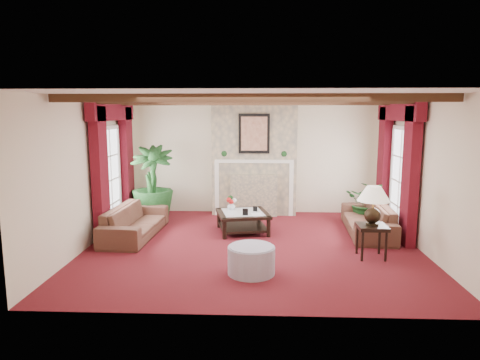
{
  "coord_description": "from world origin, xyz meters",
  "views": [
    {
      "loc": [
        0.09,
        -7.61,
        2.43
      ],
      "look_at": [
        -0.25,
        0.4,
        1.17
      ],
      "focal_mm": 32.0,
      "sensor_mm": 36.0,
      "label": 1
    }
  ],
  "objects_px": {
    "coffee_table": "(243,222)",
    "side_table": "(371,241)",
    "potted_palm": "(153,199)",
    "sofa_left": "(135,216)",
    "sofa_right": "(368,214)",
    "ottoman": "(251,260)"
  },
  "relations": [
    {
      "from": "sofa_left",
      "to": "sofa_right",
      "type": "height_order",
      "value": "sofa_left"
    },
    {
      "from": "coffee_table",
      "to": "sofa_right",
      "type": "bearing_deg",
      "value": -11.85
    },
    {
      "from": "ottoman",
      "to": "sofa_right",
      "type": "bearing_deg",
      "value": 44.87
    },
    {
      "from": "coffee_table",
      "to": "side_table",
      "type": "relative_size",
      "value": 1.78
    },
    {
      "from": "potted_palm",
      "to": "sofa_left",
      "type": "bearing_deg",
      "value": -91.34
    },
    {
      "from": "coffee_table",
      "to": "side_table",
      "type": "distance_m",
      "value": 2.67
    },
    {
      "from": "sofa_right",
      "to": "coffee_table",
      "type": "bearing_deg",
      "value": -85.76
    },
    {
      "from": "side_table",
      "to": "coffee_table",
      "type": "bearing_deg",
      "value": 146.45
    },
    {
      "from": "side_table",
      "to": "ottoman",
      "type": "distance_m",
      "value": 2.18
    },
    {
      "from": "sofa_right",
      "to": "side_table",
      "type": "relative_size",
      "value": 3.7
    },
    {
      "from": "sofa_right",
      "to": "potted_palm",
      "type": "xyz_separation_m",
      "value": [
        -4.63,
        0.91,
        0.07
      ]
    },
    {
      "from": "sofa_right",
      "to": "potted_palm",
      "type": "relative_size",
      "value": 1.17
    },
    {
      "from": "coffee_table",
      "to": "side_table",
      "type": "height_order",
      "value": "side_table"
    },
    {
      "from": "potted_palm",
      "to": "ottoman",
      "type": "height_order",
      "value": "potted_palm"
    },
    {
      "from": "coffee_table",
      "to": "ottoman",
      "type": "height_order",
      "value": "ottoman"
    },
    {
      "from": "sofa_left",
      "to": "ottoman",
      "type": "relative_size",
      "value": 2.9
    },
    {
      "from": "sofa_left",
      "to": "potted_palm",
      "type": "xyz_separation_m",
      "value": [
        0.03,
        1.33,
        0.07
      ]
    },
    {
      "from": "potted_palm",
      "to": "side_table",
      "type": "relative_size",
      "value": 3.17
    },
    {
      "from": "potted_palm",
      "to": "side_table",
      "type": "xyz_separation_m",
      "value": [
        4.32,
        -2.41,
        -0.19
      ]
    },
    {
      "from": "sofa_left",
      "to": "ottoman",
      "type": "height_order",
      "value": "sofa_left"
    },
    {
      "from": "potted_palm",
      "to": "coffee_table",
      "type": "height_order",
      "value": "potted_palm"
    },
    {
      "from": "sofa_right",
      "to": "ottoman",
      "type": "relative_size",
      "value": 2.9
    }
  ]
}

